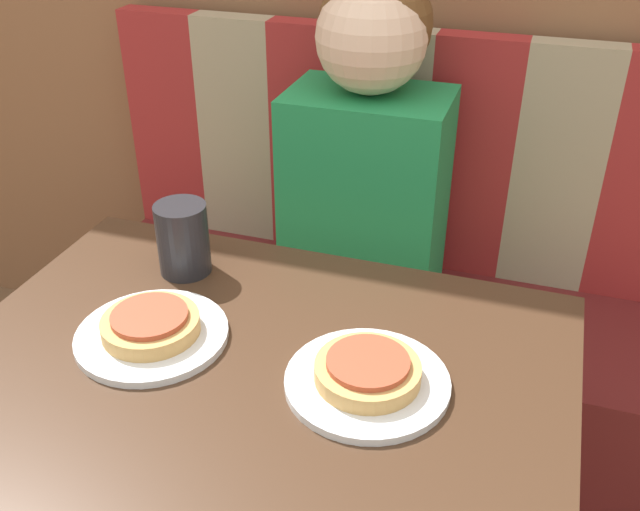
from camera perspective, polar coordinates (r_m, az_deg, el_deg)
booth_seat at (r=1.80m, az=3.18°, el=-8.66°), size 1.34×0.45×0.43m
booth_backrest at (r=1.70m, az=5.46°, el=8.42°), size 1.34×0.06×0.56m
dining_table at (r=1.10m, az=-5.28°, el=-12.98°), size 0.90×0.67×0.70m
person at (r=1.50m, az=3.89°, el=9.02°), size 0.33×0.25×0.72m
plate_left at (r=1.10m, az=-13.28°, el=-6.21°), size 0.23×0.23×0.01m
plate_right at (r=1.00m, az=3.79°, el=-10.06°), size 0.23×0.23×0.01m
pizza_left at (r=1.09m, az=-13.41°, el=-5.32°), size 0.15×0.15×0.03m
pizza_right at (r=0.98m, az=3.83°, el=-9.12°), size 0.15×0.15×0.03m
drinking_cup at (r=1.23m, az=-10.91°, el=1.33°), size 0.09×0.09×0.13m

